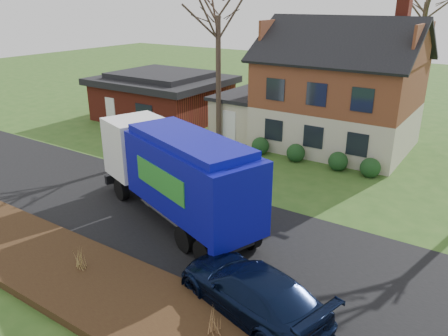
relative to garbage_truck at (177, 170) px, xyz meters
The scene contains 10 objects.
ground 2.36m from the garbage_truck, behind, with size 120.00×120.00×0.00m, color #2D511B.
road 2.35m from the garbage_truck, behind, with size 80.00×7.00×0.02m, color black.
mulch_verge 5.74m from the garbage_truck, 92.04° to the right, with size 80.00×3.50×0.30m, color black.
main_house 14.07m from the garbage_truck, 84.66° to the left, with size 12.95×8.95×9.26m.
ranch_house 17.83m from the garbage_truck, 133.15° to the left, with size 9.80×8.20×3.70m.
garbage_truck is the anchor object (origin of this frame).
silver_sedan 4.77m from the garbage_truck, 119.09° to the left, with size 1.53×4.40×1.45m, color #ACAEB4.
navy_wagon 6.76m from the garbage_truck, 31.13° to the right, with size 2.18×5.37×1.56m, color black.
grass_clump_mid 5.34m from the garbage_truck, 92.77° to the right, with size 0.30×0.25×0.84m.
grass_clump_east 7.57m from the garbage_truck, 43.34° to the right, with size 0.33×0.27×0.83m.
Camera 1 is at (11.25, -12.97, 9.01)m, focal length 35.00 mm.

